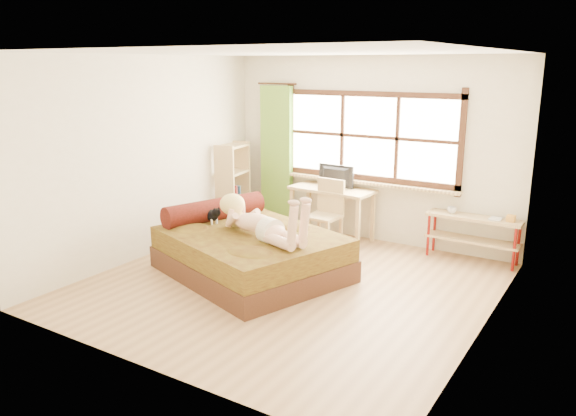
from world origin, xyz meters
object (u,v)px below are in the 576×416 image
Objects in this scene: bed at (249,251)px; desk at (332,195)px; chair at (327,210)px; pipe_shelf at (474,228)px; bookshelf at (233,185)px; woman at (258,210)px; kitten at (211,213)px.

bed is 1.90m from desk.
pipe_shelf is at bearing 17.26° from chair.
desk is 0.94× the size of bookshelf.
desk is 1.31× the size of chair.
bookshelf is (-1.63, 1.63, -0.17)m from woman.
pipe_shelf is at bearing -3.36° from bookshelf.
desk is at bearing 102.43° from bed.
chair is 1.75m from bookshelf.
kitten is at bearing -171.02° from woman.
bed is 1.72× the size of woman.
chair is (0.31, 1.49, 0.25)m from bed.
bookshelf is at bearing -178.68° from chair.
desk is (0.21, 1.85, 0.39)m from bed.
kitten is (-0.67, 0.08, 0.38)m from bed.
bed is at bearing -57.12° from bookshelf.
bookshelf reaches higher than pipe_shelf.
bed is at bearing -98.22° from chair.
kitten is 0.26× the size of pipe_shelf.
pipe_shelf is at bearing 6.87° from desk.
bed reaches higher than desk.
kitten reaches higher than pipe_shelf.
desk is (0.00, 1.92, -0.18)m from woman.
chair reaches higher than pipe_shelf.
desk is 2.09m from pipe_shelf.
kitten is at bearing -112.76° from desk.
woman is 1.22× the size of pipe_shelf.
desk is 1.66m from bookshelf.
pipe_shelf is 3.74m from bookshelf.
bookshelf reaches higher than bed.
woman is 1.11× the size of bookshelf.
bookshelf reaches higher than desk.
chair is (0.11, 1.56, -0.32)m from woman.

